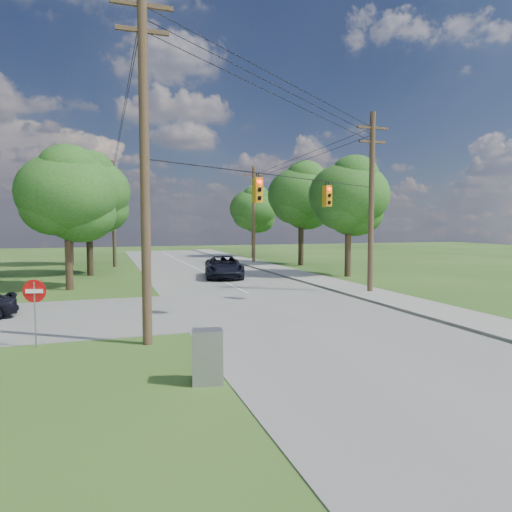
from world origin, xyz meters
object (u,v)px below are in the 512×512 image
object	(u,v)px
pole_sw	(145,158)
pole_north_e	(254,214)
pole_north_w	(114,213)
control_cabinet	(207,357)
car_main_north	(224,267)
do_not_enter_sign	(35,298)
pole_ne	(371,200)

from	to	relation	value
pole_sw	pole_north_e	bearing A→B (deg)	65.48
pole_sw	pole_north_w	world-z (taller)	pole_sw
pole_sw	pole_north_w	distance (m)	29.62
pole_north_w	control_cabinet	world-z (taller)	pole_north_w
car_main_north	control_cabinet	bearing A→B (deg)	-94.49
pole_north_e	control_cabinet	size ratio (longest dim) A/B	7.19
do_not_enter_sign	control_cabinet	bearing A→B (deg)	-32.09
pole_ne	control_cabinet	distance (m)	17.90
car_main_north	pole_ne	bearing A→B (deg)	-46.70
pole_north_w	car_main_north	bearing A→B (deg)	-57.73
pole_sw	pole_ne	distance (m)	15.51
pole_sw	car_main_north	size ratio (longest dim) A/B	2.04
pole_north_e	pole_north_w	xyz separation A→B (m)	(-13.90, 0.00, 0.00)
control_cabinet	pole_north_w	bearing A→B (deg)	102.93
pole_sw	control_cabinet	xyz separation A→B (m)	(1.10, -4.40, -5.53)
pole_north_w	car_main_north	distance (m)	14.85
pole_ne	pole_north_w	bearing A→B (deg)	122.29
pole_sw	car_main_north	bearing A→B (deg)	67.75
car_main_north	pole_north_e	bearing A→B (deg)	73.31
pole_ne	car_main_north	distance (m)	12.68
pole_ne	control_cabinet	bearing A→B (deg)	-135.94
pole_north_e	do_not_enter_sign	size ratio (longest dim) A/B	4.41
pole_sw	pole_north_w	xyz separation A→B (m)	(-0.40, 29.60, -1.10)
pole_sw	pole_north_e	distance (m)	32.55
car_main_north	do_not_enter_sign	xyz separation A→B (m)	(-10.70, -16.98, 0.81)
pole_ne	pole_north_e	size ratio (longest dim) A/B	1.05
do_not_enter_sign	car_main_north	bearing A→B (deg)	73.04
pole_sw	do_not_enter_sign	world-z (taller)	pole_sw
pole_ne	pole_north_e	world-z (taller)	pole_ne
pole_north_w	do_not_enter_sign	xyz separation A→B (m)	(-3.11, -29.00, -3.47)
pole_ne	do_not_enter_sign	bearing A→B (deg)	-157.62
control_cabinet	do_not_enter_sign	world-z (taller)	do_not_enter_sign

